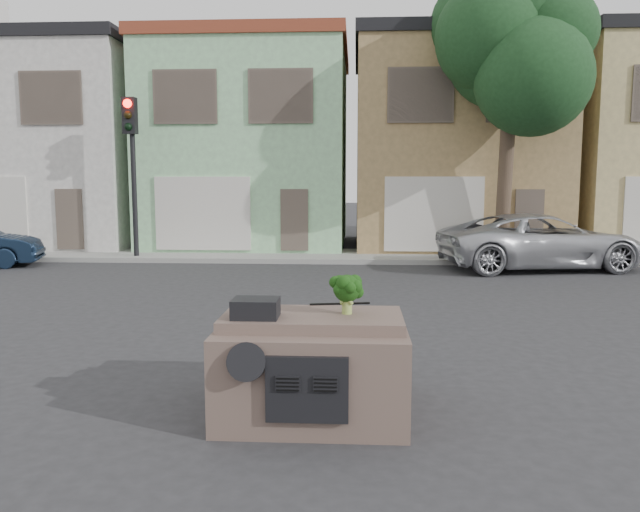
{
  "coord_description": "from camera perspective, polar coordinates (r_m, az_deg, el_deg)",
  "views": [
    {
      "loc": [
        0.46,
        -9.68,
        2.55
      ],
      "look_at": [
        -0.13,
        0.5,
        1.3
      ],
      "focal_mm": 35.0,
      "sensor_mm": 36.0,
      "label": 1
    }
  ],
  "objects": [
    {
      "name": "instrument_hump",
      "position": [
        6.56,
        -5.9,
        -4.77
      ],
      "size": [
        0.48,
        0.38,
        0.2
      ],
      "primitive_type": "cube",
      "color": "black",
      "rests_on": "car_dashboard"
    },
    {
      "name": "wiper_arm",
      "position": [
        7.21,
        1.83,
        -4.38
      ],
      "size": [
        0.69,
        0.15,
        0.02
      ],
      "primitive_type": "cube",
      "rotation": [
        0.0,
        0.0,
        0.17
      ],
      "color": "black",
      "rests_on": "car_dashboard"
    },
    {
      "name": "broccoli",
      "position": [
        6.69,
        2.48,
        -3.48
      ],
      "size": [
        0.36,
        0.36,
        0.43
      ],
      "primitive_type": "cube",
      "rotation": [
        0.0,
        0.0,
        3.15
      ],
      "color": "#13340C",
      "rests_on": "car_dashboard"
    },
    {
      "name": "silver_pickup",
      "position": [
        18.97,
        19.48,
        -1.14
      ],
      "size": [
        6.1,
        3.58,
        1.59
      ],
      "primitive_type": "imported",
      "rotation": [
        0.0,
        0.0,
        1.74
      ],
      "color": "silver",
      "rests_on": "ground"
    },
    {
      "name": "tree_near",
      "position": [
        20.08,
        16.71,
        11.56
      ],
      "size": [
        4.4,
        4.0,
        8.5
      ],
      "primitive_type": "cube",
      "color": "#1A3E1D",
      "rests_on": "ground"
    },
    {
      "name": "traffic_signal",
      "position": [
        20.41,
        -16.75,
        6.7
      ],
      "size": [
        0.4,
        0.4,
        5.1
      ],
      "primitive_type": "cube",
      "color": "black",
      "rests_on": "ground"
    },
    {
      "name": "ground_plane",
      "position": [
        10.03,
        0.58,
        -7.75
      ],
      "size": [
        120.0,
        120.0,
        0.0
      ],
      "primitive_type": "plane",
      "color": "#303033",
      "rests_on": "ground"
    },
    {
      "name": "sidewalk",
      "position": [
        20.34,
        1.99,
        -0.0
      ],
      "size": [
        40.0,
        3.0,
        0.15
      ],
      "primitive_type": "cube",
      "color": "gray",
      "rests_on": "ground"
    },
    {
      "name": "townhouse_white",
      "position": [
        26.79,
        -22.32,
        9.1
      ],
      "size": [
        7.2,
        8.2,
        7.55
      ],
      "primitive_type": "cube",
      "color": "silver",
      "rests_on": "ground"
    },
    {
      "name": "car_dashboard",
      "position": [
        6.99,
        -0.6,
        -9.56
      ],
      "size": [
        2.0,
        1.8,
        1.12
      ],
      "primitive_type": "cube",
      "color": "brown",
      "rests_on": "ground"
    },
    {
      "name": "townhouse_tan",
      "position": [
        24.47,
        11.79,
        9.72
      ],
      "size": [
        7.2,
        8.2,
        7.55
      ],
      "primitive_type": "cube",
      "color": "#A18252",
      "rests_on": "ground"
    },
    {
      "name": "townhouse_mint",
      "position": [
        24.54,
        -6.07,
        9.82
      ],
      "size": [
        7.2,
        8.2,
        7.55
      ],
      "primitive_type": "cube",
      "color": "#9AD69D",
      "rests_on": "ground"
    }
  ]
}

